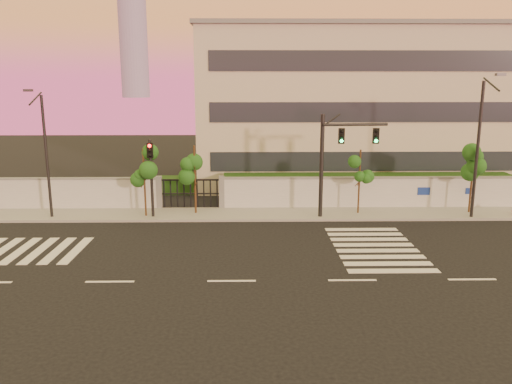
# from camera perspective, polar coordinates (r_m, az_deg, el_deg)

# --- Properties ---
(ground) EXTENTS (120.00, 120.00, 0.00)m
(ground) POSITION_cam_1_polar(r_m,az_deg,el_deg) (20.90, -2.82, -10.13)
(ground) COLOR black
(ground) RESTS_ON ground
(sidewalk) EXTENTS (60.00, 3.00, 0.15)m
(sidewalk) POSITION_cam_1_polar(r_m,az_deg,el_deg) (30.84, -2.19, -2.54)
(sidewalk) COLOR gray
(sidewalk) RESTS_ON ground
(perimeter_wall) EXTENTS (60.00, 0.36, 2.20)m
(perimeter_wall) POSITION_cam_1_polar(r_m,az_deg,el_deg) (32.06, -1.96, -0.14)
(perimeter_wall) COLOR #ADAFB4
(perimeter_wall) RESTS_ON ground
(hedge_row) EXTENTS (41.00, 4.25, 1.80)m
(hedge_row) POSITION_cam_1_polar(r_m,az_deg,el_deg) (34.79, -0.13, 0.43)
(hedge_row) COLOR black
(hedge_row) RESTS_ON ground
(institutional_building) EXTENTS (24.40, 12.40, 12.25)m
(institutional_building) POSITION_cam_1_polar(r_m,az_deg,el_deg) (42.16, 10.59, 9.62)
(institutional_building) COLOR beige
(institutional_building) RESTS_ON ground
(road_markings) EXTENTS (57.00, 7.62, 0.02)m
(road_markings) POSITION_cam_1_polar(r_m,az_deg,el_deg) (24.51, -6.25, -6.73)
(road_markings) COLOR silver
(road_markings) RESTS_ON ground
(street_tree_c) EXTENTS (1.36, 1.09, 4.22)m
(street_tree_c) POSITION_cam_1_polar(r_m,az_deg,el_deg) (30.34, -12.66, 2.77)
(street_tree_c) COLOR #382314
(street_tree_c) RESTS_ON ground
(street_tree_d) EXTENTS (1.52, 1.21, 4.33)m
(street_tree_d) POSITION_cam_1_polar(r_m,az_deg,el_deg) (30.50, -6.98, 3.19)
(street_tree_d) COLOR #382314
(street_tree_d) RESTS_ON ground
(street_tree_e) EXTENTS (1.30, 1.03, 4.07)m
(street_tree_e) POSITION_cam_1_polar(r_m,az_deg,el_deg) (30.95, 11.82, 2.79)
(street_tree_e) COLOR #382314
(street_tree_e) RESTS_ON ground
(street_tree_f) EXTENTS (1.45, 1.15, 4.24)m
(street_tree_f) POSITION_cam_1_polar(r_m,az_deg,el_deg) (33.20, 23.59, 2.88)
(street_tree_f) COLOR #382314
(street_tree_f) RESTS_ON ground
(traffic_signal_main) EXTENTS (3.95, 0.53, 6.24)m
(traffic_signal_main) POSITION_cam_1_polar(r_m,az_deg,el_deg) (29.68, 9.05, 4.35)
(traffic_signal_main) COLOR black
(traffic_signal_main) RESTS_ON ground
(traffic_signal_secondary) EXTENTS (0.37, 0.35, 4.78)m
(traffic_signal_secondary) POSITION_cam_1_polar(r_m,az_deg,el_deg) (30.09, -11.92, 2.59)
(traffic_signal_secondary) COLOR black
(traffic_signal_secondary) RESTS_ON ground
(streetlight_west) EXTENTS (0.46, 1.85, 7.68)m
(streetlight_west) POSITION_cam_1_polar(r_m,az_deg,el_deg) (31.55, -22.97, 4.37)
(streetlight_west) COLOR black
(streetlight_west) RESTS_ON ground
(streetlight_east) EXTENTS (0.51, 2.05, 8.51)m
(streetlight_east) POSITION_cam_1_polar(r_m,az_deg,el_deg) (31.70, 24.18, 5.12)
(streetlight_east) COLOR black
(streetlight_east) RESTS_ON ground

